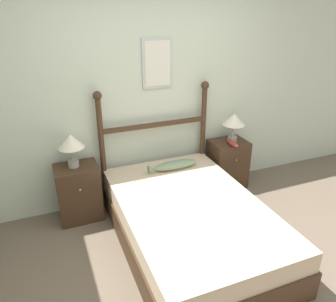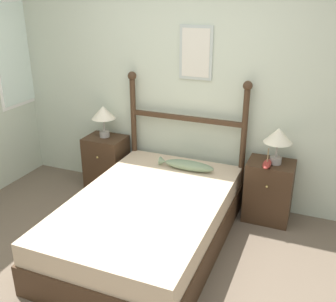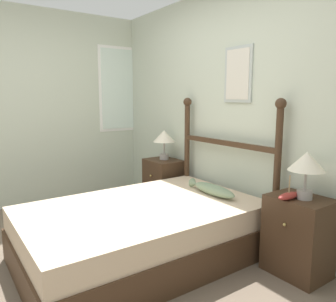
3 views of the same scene
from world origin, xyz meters
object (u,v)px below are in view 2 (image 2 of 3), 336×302
at_px(table_lamp_left, 103,114).
at_px(fish_pillow, 187,165).
at_px(nightstand_left, 107,162).
at_px(nightstand_right, 269,191).
at_px(bed, 148,222).
at_px(table_lamp_right, 278,137).
at_px(model_boat, 267,164).

xyz_separation_m(table_lamp_left, fish_pillow, (1.09, -0.18, -0.38)).
height_order(nightstand_left, table_lamp_left, table_lamp_left).
height_order(nightstand_left, nightstand_right, same).
xyz_separation_m(nightstand_left, nightstand_right, (1.92, 0.00, 0.00)).
xyz_separation_m(bed, table_lamp_right, (0.99, 0.87, 0.68)).
bearing_deg(table_lamp_left, table_lamp_right, -0.87).
height_order(nightstand_left, fish_pillow, nightstand_left).
distance_m(nightstand_right, table_lamp_left, 2.02).
bearing_deg(fish_pillow, nightstand_left, 171.46).
distance_m(bed, model_boat, 1.28).
distance_m(table_lamp_left, table_lamp_right, 1.97).
height_order(nightstand_right, fish_pillow, nightstand_right).
bearing_deg(nightstand_left, table_lamp_right, -0.33).
relative_size(table_lamp_left, table_lamp_right, 1.00).
height_order(table_lamp_right, fish_pillow, table_lamp_right).
bearing_deg(table_lamp_right, table_lamp_left, 179.13).
xyz_separation_m(nightstand_left, table_lamp_right, (1.95, -0.01, 0.60)).
relative_size(nightstand_left, table_lamp_right, 1.72).
bearing_deg(table_lamp_left, bed, -42.78).
bearing_deg(nightstand_left, fish_pillow, -8.54).
bearing_deg(table_lamp_left, fish_pillow, -9.39).
xyz_separation_m(nightstand_left, table_lamp_left, (-0.01, 0.02, 0.60)).
xyz_separation_m(bed, nightstand_right, (0.96, 0.88, 0.08)).
distance_m(table_lamp_left, model_boat, 1.92).
relative_size(model_boat, fish_pillow, 0.39).
bearing_deg(model_boat, fish_pillow, -176.71).
height_order(model_boat, fish_pillow, model_boat).
height_order(bed, table_lamp_left, table_lamp_left).
distance_m(bed, nightstand_left, 1.30).
height_order(nightstand_left, model_boat, model_boat).
distance_m(nightstand_right, fish_pillow, 0.88).
relative_size(nightstand_left, nightstand_right, 1.00).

